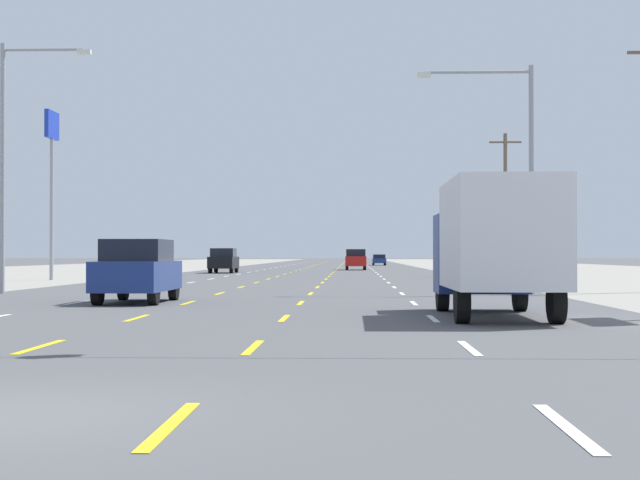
{
  "coord_description": "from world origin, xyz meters",
  "views": [
    {
      "loc": [
        3.38,
        -9.54,
        1.53
      ],
      "look_at": [
        0.34,
        83.99,
        2.81
      ],
      "focal_mm": 57.31,
      "sensor_mm": 36.0,
      "label": 1
    }
  ],
  "objects": [
    {
      "name": "ground_plane",
      "position": [
        0.0,
        66.0,
        0.0
      ],
      "size": [
        572.0,
        572.0,
        0.0
      ],
      "primitive_type": "plane",
      "color": "#4C4C4F"
    },
    {
      "name": "lane_markings",
      "position": [
        0.0,
        104.5,
        0.01
      ],
      "size": [
        10.64,
        227.6,
        0.01
      ],
      "color": "white",
      "rests_on": "ground"
    },
    {
      "name": "signal_span_wire",
      "position": [
        -0.45,
        7.92,
        5.15
      ],
      "size": [
        27.32,
        0.52,
        9.11
      ],
      "color": "brown",
      "rests_on": "ground"
    },
    {
      "name": "box_truck_far_right_nearest",
      "position": [
        6.79,
        15.06,
        1.84
      ],
      "size": [
        2.4,
        7.2,
        3.23
      ],
      "color": "navy",
      "rests_on": "ground"
    },
    {
      "name": "suv_inner_left_near",
      "position": [
        -3.38,
        22.24,
        1.03
      ],
      "size": [
        1.98,
        4.9,
        1.98
      ],
      "color": "navy",
      "rests_on": "ground"
    },
    {
      "name": "suv_far_left_mid",
      "position": [
        -7.03,
        72.11,
        1.03
      ],
      "size": [
        1.98,
        4.9,
        1.98
      ],
      "color": "black",
      "rests_on": "ground"
    },
    {
      "name": "suv_inner_right_midfar",
      "position": [
        3.64,
        88.04,
        1.03
      ],
      "size": [
        1.98,
        4.9,
        1.98
      ],
      "color": "red",
      "rests_on": "ground"
    },
    {
      "name": "sedan_far_right_far",
      "position": [
        6.86,
        126.81,
        0.76
      ],
      "size": [
        1.8,
        4.5,
        1.46
      ],
      "color": "navy",
      "rests_on": "ground"
    },
    {
      "name": "pole_sign_left_row_1",
      "position": [
        -14.27,
        49.57,
        7.51
      ],
      "size": [
        0.24,
        2.2,
        9.9
      ],
      "color": "gray",
      "rests_on": "ground"
    },
    {
      "name": "streetlight_left_row_0",
      "position": [
        -9.82,
        29.32,
        5.53
      ],
      "size": [
        3.53,
        0.26,
        9.66
      ],
      "color": "gray",
      "rests_on": "ground"
    },
    {
      "name": "streetlight_right_row_0",
      "position": [
        9.64,
        29.32,
        5.13
      ],
      "size": [
        4.43,
        0.26,
        8.7
      ],
      "color": "gray",
      "rests_on": "ground"
    },
    {
      "name": "utility_pole_right_row_1",
      "position": [
        13.82,
        60.62,
        5.09
      ],
      "size": [
        2.2,
        0.26,
        9.79
      ],
      "color": "brown",
      "rests_on": "ground"
    },
    {
      "name": "utility_pole_right_row_2",
      "position": [
        14.8,
        96.33,
        4.45
      ],
      "size": [
        2.2,
        0.26,
        8.52
      ],
      "color": "brown",
      "rests_on": "ground"
    }
  ]
}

